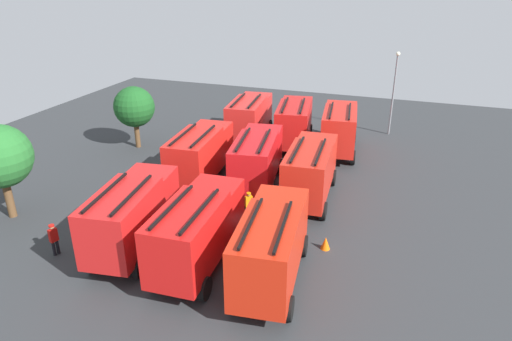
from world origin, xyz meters
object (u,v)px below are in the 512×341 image
at_px(fire_truck_7, 200,153).
at_px(fire_truck_0, 271,244).
at_px(traffic_cone_1, 206,152).
at_px(firefighter_1, 249,204).
at_px(fire_truck_8, 250,116).
at_px(fire_truck_1, 310,169).
at_px(tree_1, 134,107).
at_px(traffic_cone_0, 325,243).
at_px(fire_truck_2, 339,127).
at_px(fire_truck_6, 132,213).
at_px(lamppost, 394,88).
at_px(firefighter_0, 54,238).
at_px(fire_truck_4, 257,158).
at_px(fire_truck_3, 198,228).
at_px(fire_truck_5, 294,121).

bearing_deg(fire_truck_7, fire_truck_0, -143.81).
bearing_deg(fire_truck_0, traffic_cone_1, 28.90).
bearing_deg(firefighter_1, fire_truck_8, -17.66).
xyz_separation_m(fire_truck_1, fire_truck_8, (9.31, 7.48, 0.00)).
xyz_separation_m(tree_1, traffic_cone_0, (-9.95, -17.85, -3.07)).
relative_size(fire_truck_2, fire_truck_6, 1.00).
distance_m(fire_truck_7, tree_1, 9.27).
xyz_separation_m(traffic_cone_0, traffic_cone_1, (9.90, 11.59, -0.03)).
bearing_deg(traffic_cone_0, firefighter_1, 70.10).
distance_m(fire_truck_2, lamppost, 7.32).
relative_size(firefighter_0, firefighter_1, 1.07).
distance_m(fire_truck_1, tree_1, 16.45).
relative_size(fire_truck_0, firefighter_1, 4.52).
relative_size(firefighter_1, tree_1, 0.32).
xyz_separation_m(fire_truck_4, firefighter_0, (-11.04, 7.18, -1.16)).
distance_m(fire_truck_3, fire_truck_7, 9.97).
xyz_separation_m(fire_truck_7, fire_truck_8, (9.12, -0.23, 0.00)).
bearing_deg(fire_truck_3, traffic_cone_0, -60.39).
distance_m(fire_truck_5, firefighter_1, 12.73).
bearing_deg(firefighter_1, traffic_cone_1, 1.61).
relative_size(fire_truck_0, traffic_cone_1, 11.49).
bearing_deg(firefighter_0, fire_truck_8, -83.13).
relative_size(fire_truck_2, fire_truck_5, 0.99).
xyz_separation_m(fire_truck_0, tree_1, (13.65, 16.00, 1.27)).
height_order(fire_truck_0, traffic_cone_0, fire_truck_0).
distance_m(fire_truck_6, traffic_cone_0, 10.20).
bearing_deg(firefighter_0, fire_truck_6, -135.83).
relative_size(fire_truck_1, firefighter_0, 4.17).
bearing_deg(fire_truck_6, traffic_cone_1, 0.88).
distance_m(fire_truck_2, fire_truck_3, 18.17).
height_order(fire_truck_3, fire_truck_5, same).
relative_size(fire_truck_5, tree_1, 1.48).
distance_m(fire_truck_4, traffic_cone_1, 7.20).
relative_size(fire_truck_4, firefighter_1, 4.56).
xyz_separation_m(fire_truck_8, tree_1, (-4.62, 8.23, 1.27)).
distance_m(fire_truck_4, fire_truck_7, 3.96).
relative_size(fire_truck_4, firefighter_0, 4.25).
distance_m(fire_truck_2, traffic_cone_0, 14.43).
relative_size(fire_truck_2, tree_1, 1.47).
distance_m(fire_truck_4, fire_truck_5, 8.59).
bearing_deg(fire_truck_1, firefighter_1, 136.28).
distance_m(fire_truck_0, lamppost, 24.31).
distance_m(fire_truck_2, fire_truck_8, 7.74).
xyz_separation_m(fire_truck_1, tree_1, (4.69, 15.71, 1.27)).
relative_size(fire_truck_4, fire_truck_5, 1.00).
relative_size(fire_truck_3, firefighter_1, 4.45).
distance_m(fire_truck_3, tree_1, 18.28).
relative_size(fire_truck_0, fire_truck_6, 0.99).
distance_m(firefighter_0, firefighter_1, 10.69).
height_order(fire_truck_0, fire_truck_3, same).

